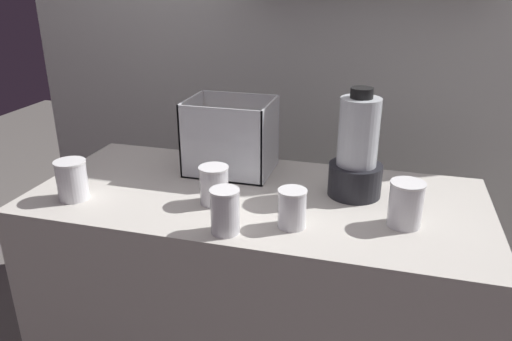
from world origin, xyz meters
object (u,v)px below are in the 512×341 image
Objects in this scene: carrot_display_bin at (230,150)px; juice_cup_orange_far_right at (405,207)px; juice_cup_mango_middle at (225,214)px; juice_cup_carrot_far_left at (72,183)px; juice_cup_beet_right at (292,211)px; juice_cup_beet_left at (214,187)px; blender_pitcher at (357,154)px.

juice_cup_orange_far_right is at bearing -23.76° from carrot_display_bin.
juice_cup_mango_middle is at bearing -73.10° from carrot_display_bin.
juice_cup_beet_right is (0.68, 0.00, -0.01)m from juice_cup_carrot_far_left.
juice_cup_orange_far_right is (0.46, 0.17, 0.00)m from juice_cup_mango_middle.
juice_cup_mango_middle is at bearing -60.99° from juice_cup_beet_left.
blender_pitcher reaches higher than juice_cup_orange_far_right.
juice_cup_carrot_far_left is 0.52m from juice_cup_mango_middle.
carrot_display_bin is at bearing 168.24° from blender_pitcher.
carrot_display_bin is 2.25× the size of juice_cup_orange_far_right.
juice_cup_carrot_far_left is 0.68m from juice_cup_beet_right.
juice_cup_beet_left is at bearing 119.01° from juice_cup_mango_middle.
blender_pitcher is 2.75× the size of juice_cup_carrot_far_left.
carrot_display_bin is at bearing 98.49° from juice_cup_beet_left.
juice_cup_carrot_far_left is at bearing 171.61° from juice_cup_mango_middle.
juice_cup_beet_right is at bearing -163.09° from juice_cup_orange_far_right.
juice_cup_carrot_far_left is 0.97m from juice_cup_orange_far_right.
carrot_display_bin is 2.47× the size of juice_cup_beet_left.
juice_cup_beet_right is at bearing 0.28° from juice_cup_carrot_far_left.
carrot_display_bin is 2.64× the size of juice_cup_beet_right.
juice_cup_beet_right is (0.29, -0.35, -0.03)m from carrot_display_bin.
juice_cup_carrot_far_left is 1.13× the size of juice_cup_beet_right.
juice_cup_orange_far_right is at bearing 5.44° from juice_cup_carrot_far_left.
juice_cup_mango_middle is (0.13, -0.43, -0.02)m from carrot_display_bin.
juice_cup_mango_middle is at bearing -132.48° from blender_pitcher.
juice_cup_mango_middle is (-0.31, -0.33, -0.08)m from blender_pitcher.
juice_cup_orange_far_right is (0.58, -0.26, -0.02)m from carrot_display_bin.
juice_cup_beet_left is at bearing -156.51° from blender_pitcher.
juice_cup_beet_left is 1.07× the size of juice_cup_beet_right.
juice_cup_mango_middle is 0.18m from juice_cup_beet_right.
blender_pitcher reaches higher than carrot_display_bin.
juice_cup_carrot_far_left is 0.96× the size of juice_cup_orange_far_right.
juice_cup_beet_right is at bearing -49.90° from carrot_display_bin.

